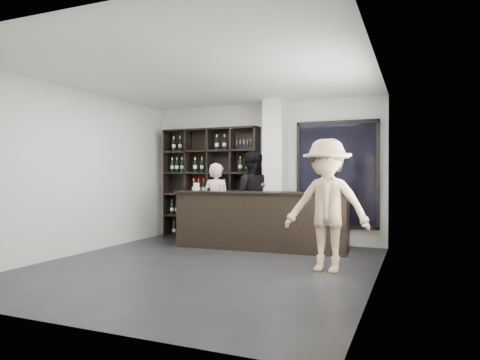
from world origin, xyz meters
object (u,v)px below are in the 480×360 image
at_px(wine_shelf, 210,184).
at_px(taster_pink, 217,204).
at_px(tasting_counter, 260,220).
at_px(taster_black, 251,197).
at_px(customer, 327,205).

distance_m(wine_shelf, taster_pink, 0.95).
bearing_deg(tasting_counter, taster_black, 121.92).
distance_m(tasting_counter, taster_pink, 0.99).
distance_m(tasting_counter, customer, 2.06).
bearing_deg(taster_pink, customer, 154.04).
relative_size(taster_pink, customer, 0.85).
xyz_separation_m(wine_shelf, taster_pink, (0.50, -0.72, -0.39)).
bearing_deg(taster_pink, wine_shelf, -50.65).
relative_size(taster_black, customer, 0.98).
bearing_deg(customer, taster_pink, 153.14).
bearing_deg(tasting_counter, customer, -44.80).
xyz_separation_m(tasting_counter, taster_black, (-0.39, 0.57, 0.40)).
bearing_deg(taster_black, wine_shelf, -32.05).
bearing_deg(wine_shelf, customer, -36.27).
height_order(tasting_counter, taster_pink, taster_pink).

